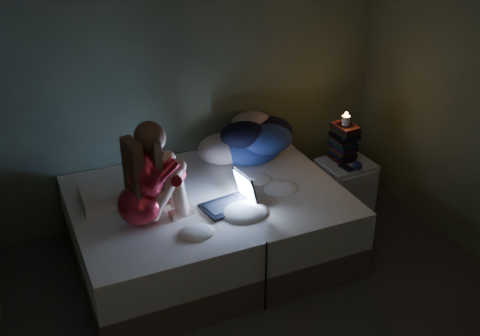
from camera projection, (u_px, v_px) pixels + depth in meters
floor at (293, 336)px, 3.87m from camera, size 3.60×3.80×0.02m
wall_back at (191, 71)px, 4.80m from camera, size 3.60×0.02×2.60m
bed at (208, 225)px, 4.55m from camera, size 2.07×1.55×0.57m
pillow at (111, 196)px, 4.28m from camera, size 0.43×0.31×0.12m
woman at (137, 177)px, 3.87m from camera, size 0.53×0.40×0.77m
laptop at (227, 192)px, 4.19m from camera, size 0.42×0.32×0.27m
clothes_pile at (249, 138)px, 4.88m from camera, size 0.77×0.68×0.39m
nightstand at (344, 191)px, 5.04m from camera, size 0.44×0.39×0.57m
book_stack at (344, 142)px, 4.88m from camera, size 0.19×0.25×0.34m
candle at (346, 120)px, 4.78m from camera, size 0.07×0.07×0.08m
phone at (346, 168)px, 4.80m from camera, size 0.09×0.15×0.01m
blue_orb at (357, 166)px, 4.76m from camera, size 0.08×0.08×0.08m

